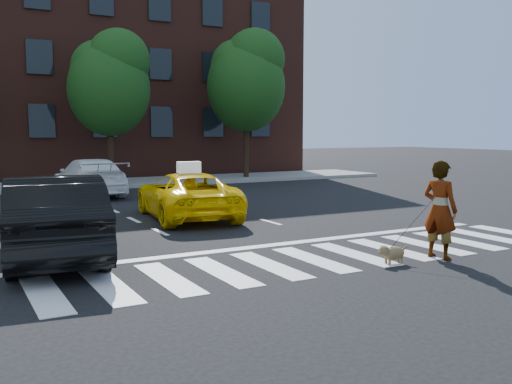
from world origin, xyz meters
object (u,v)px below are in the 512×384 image
taxi (187,195)px  tree_right (247,77)px  dog (392,253)px  tree_mid (110,79)px  white_suv (90,177)px  black_sedan (54,217)px  woman (440,210)px

taxi → tree_right: bearing=-118.3°
dog → tree_mid: bearing=98.0°
tree_mid → white_suv: bearing=-117.1°
black_sedan → tree_mid: bearing=-102.0°
tree_right → woman: tree_right is taller
tree_right → taxi: (-7.67, -10.76, -4.60)m
black_sedan → dog: bearing=153.4°
tree_mid → dog: (0.55, -18.02, -4.64)m
taxi → dog: 7.38m
taxi → woman: (2.37, -7.34, 0.31)m
white_suv → dog: size_ratio=7.63×
tree_mid → black_sedan: (-4.94, -14.39, -4.03)m
black_sedan → dog: black_sedan is taller
taxi → black_sedan: (-4.26, -3.63, 0.16)m
tree_mid → white_suv: tree_mid is taller
tree_mid → taxi: size_ratio=1.49×
black_sedan → woman: 7.60m
tree_right → taxi: 13.99m
woman → dog: 1.38m
taxi → white_suv: 7.32m
tree_mid → black_sedan: tree_mid is taller
tree_right → black_sedan: bearing=-129.7°
tree_mid → white_suv: size_ratio=1.42×
black_sedan → white_suv: black_sedan is taller
tree_mid → woman: bearing=-84.6°
tree_mid → dog: size_ratio=10.86×
tree_right → dog: bearing=-109.7°
taxi → white_suv: size_ratio=0.96×
tree_mid → taxi: (-0.67, -10.76, -4.19)m
white_suv → dog: bearing=98.5°
tree_mid → woman: 18.59m
tree_right → white_suv: bearing=-158.2°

